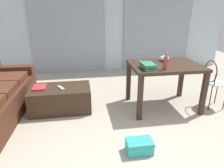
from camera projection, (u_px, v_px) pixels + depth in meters
ground_plane at (135, 106)px, 3.54m from camera, size 9.07×9.07×0.00m
wall_back at (114, 21)px, 5.19m from camera, size 6.12×0.10×2.58m
curtains at (114, 28)px, 5.17m from camera, size 4.18×0.03×2.25m
coffee_table at (61, 99)px, 3.37m from camera, size 0.98×0.58×0.40m
craft_table at (165, 71)px, 3.31m from camera, size 1.13×0.84×0.77m
wire_chair at (213, 79)px, 3.34m from camera, size 0.36×0.37×0.83m
bottle_near at (165, 63)px, 2.94m from camera, size 0.06×0.06×0.23m
bowl at (164, 58)px, 3.44m from camera, size 0.16×0.16×0.09m
book_stack at (148, 66)px, 3.00m from camera, size 0.24×0.30×0.09m
scissors at (141, 61)px, 3.44m from camera, size 0.08×0.11×0.00m
tv_remote_primary at (61, 88)px, 3.26m from camera, size 0.13×0.19×0.02m
magazine at (39, 87)px, 3.27m from camera, size 0.20×0.27×0.03m
shoebox at (139, 146)px, 2.39m from camera, size 0.31×0.21×0.16m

